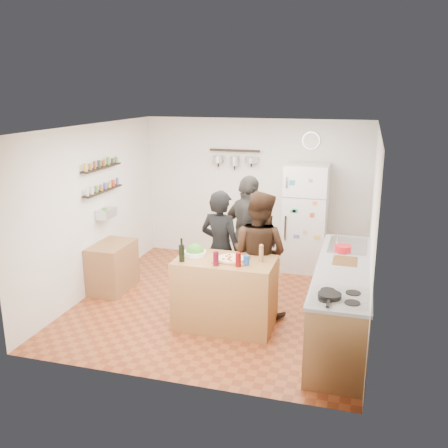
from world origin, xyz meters
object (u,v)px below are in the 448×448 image
(wine_bottle, at_px, (182,253))
(counter_run, at_px, (342,302))
(red_bowl, at_px, (343,249))
(wall_clock, at_px, (311,141))
(salad_bowl, at_px, (195,253))
(person_back, at_px, (249,236))
(pepper_mill, at_px, (261,255))
(side_table, at_px, (113,267))
(skillet, at_px, (330,295))
(salt_canister, at_px, (246,260))
(fridge, at_px, (305,218))
(person_center, at_px, (259,254))
(prep_island, at_px, (225,293))
(person_left, at_px, (221,249))

(wine_bottle, distance_m, counter_run, 2.07)
(red_bowl, height_order, wall_clock, wall_clock)
(red_bowl, bearing_deg, salad_bowl, -161.03)
(person_back, bearing_deg, pepper_mill, 145.55)
(salad_bowl, height_order, counter_run, salad_bowl)
(salad_bowl, distance_m, side_table, 1.78)
(wine_bottle, bearing_deg, skillet, -19.20)
(counter_run, relative_size, side_table, 3.29)
(salt_canister, xyz_separation_m, counter_run, (1.16, 0.25, -0.52))
(salt_canister, bearing_deg, fridge, 80.90)
(pepper_mill, xyz_separation_m, wall_clock, (0.26, 2.71, 1.15))
(person_center, xyz_separation_m, person_back, (-0.29, 0.63, 0.04))
(salt_canister, bearing_deg, prep_island, 158.20)
(person_center, relative_size, fridge, 0.95)
(red_bowl, bearing_deg, fridge, 111.73)
(prep_island, relative_size, red_bowl, 5.73)
(counter_run, bearing_deg, prep_island, -174.72)
(pepper_mill, relative_size, person_left, 0.11)
(counter_run, bearing_deg, salad_bowl, -177.42)
(counter_run, bearing_deg, person_left, 165.17)
(person_center, relative_size, side_table, 2.14)
(wine_bottle, xyz_separation_m, side_table, (-1.48, 0.91, -0.65))
(skillet, bearing_deg, prep_island, 147.46)
(skillet, xyz_separation_m, fridge, (-0.65, 3.30, -0.04))
(salad_bowl, relative_size, pepper_mill, 1.57)
(wine_bottle, height_order, fridge, fridge)
(fridge, bearing_deg, side_table, -147.09)
(person_back, bearing_deg, side_table, 46.45)
(pepper_mill, xyz_separation_m, person_center, (-0.12, 0.44, -0.14))
(counter_run, relative_size, fridge, 1.46)
(person_center, bearing_deg, pepper_mill, 123.97)
(person_left, bearing_deg, person_back, -102.16)
(wine_bottle, xyz_separation_m, person_back, (0.54, 1.34, -0.12))
(side_table, bearing_deg, salt_canister, -19.64)
(person_left, height_order, person_back, person_back)
(person_back, xyz_separation_m, skillet, (1.32, -1.99, 0.05))
(counter_run, bearing_deg, skillet, -95.70)
(salad_bowl, relative_size, salt_canister, 2.33)
(wine_bottle, xyz_separation_m, person_center, (0.83, 0.71, -0.16))
(salad_bowl, distance_m, wine_bottle, 0.29)
(person_center, distance_m, side_table, 2.37)
(pepper_mill, bearing_deg, wine_bottle, -164.13)
(salad_bowl, bearing_deg, skillet, -27.27)
(person_left, bearing_deg, skillet, 152.15)
(prep_island, relative_size, person_left, 0.75)
(wine_bottle, height_order, counter_run, wine_bottle)
(salt_canister, height_order, side_table, salt_canister)
(salad_bowl, relative_size, side_table, 0.35)
(wall_clock, bearing_deg, salad_bowl, -112.58)
(person_left, height_order, fridge, fridge)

